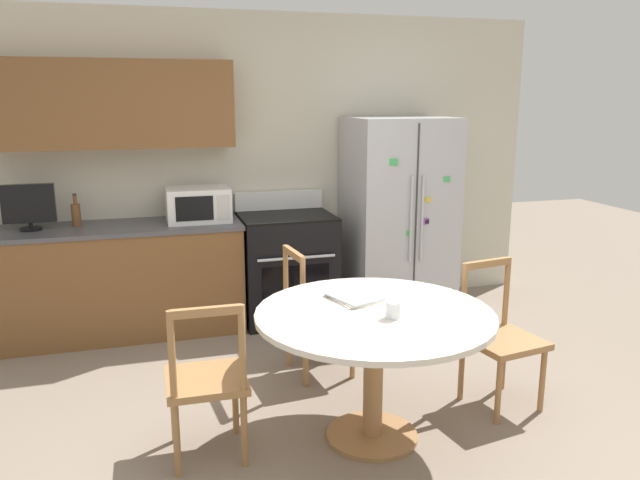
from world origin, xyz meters
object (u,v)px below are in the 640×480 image
at_px(microwave, 198,204).
at_px(countertop_tv, 29,206).
at_px(counter_bottle, 76,214).
at_px(dining_chair_left, 207,382).
at_px(candle_glass, 393,311).
at_px(dining_chair_far, 316,314).
at_px(refrigerator, 398,216).
at_px(oven_range, 287,266).
at_px(dining_chair_right, 500,339).

distance_m(microwave, countertop_tv, 1.27).
height_order(counter_bottle, dining_chair_left, counter_bottle).
bearing_deg(candle_glass, dining_chair_far, 97.23).
bearing_deg(refrigerator, candle_glass, -113.90).
xyz_separation_m(oven_range, countertop_tv, (-2.00, 0.04, 0.62)).
relative_size(dining_chair_far, candle_glass, 10.12).
relative_size(microwave, dining_chair_far, 0.56).
relative_size(refrigerator, countertop_tv, 4.52).
xyz_separation_m(dining_chair_far, dining_chair_right, (0.98, -0.75, 0.00)).
relative_size(oven_range, dining_chair_far, 1.20).
bearing_deg(counter_bottle, refrigerator, -3.07).
xyz_separation_m(oven_range, microwave, (-0.73, 0.05, 0.57)).
bearing_deg(countertop_tv, dining_chair_left, -61.74).
xyz_separation_m(refrigerator, dining_chair_far, (-1.08, -1.10, -0.43)).
bearing_deg(oven_range, dining_chair_far, -93.28).
relative_size(oven_range, dining_chair_right, 1.20).
xyz_separation_m(refrigerator, dining_chair_left, (-1.92, -1.94, -0.43)).
distance_m(microwave, dining_chair_far, 1.49).
bearing_deg(oven_range, dining_chair_left, -114.53).
relative_size(dining_chair_right, candle_glass, 10.12).
distance_m(refrigerator, dining_chair_right, 1.90).
xyz_separation_m(oven_range, dining_chair_right, (0.91, -1.90, -0.03)).
distance_m(refrigerator, countertop_tv, 3.02).
height_order(refrigerator, dining_chair_far, refrigerator).
xyz_separation_m(microwave, dining_chair_left, (-0.18, -2.04, -0.60)).
distance_m(oven_range, countertop_tv, 2.09).
xyz_separation_m(counter_bottle, candle_glass, (1.74, -2.28, -0.20)).
relative_size(oven_range, counter_bottle, 4.17).
xyz_separation_m(refrigerator, oven_range, (-1.01, 0.05, -0.39)).
bearing_deg(refrigerator, counter_bottle, 176.93).
xyz_separation_m(dining_chair_right, candle_glass, (-0.84, -0.28, 0.36)).
bearing_deg(dining_chair_far, refrigerator, 130.18).
relative_size(microwave, countertop_tv, 1.32).
relative_size(dining_chair_left, candle_glass, 10.12).
bearing_deg(counter_bottle, candle_glass, -52.63).
bearing_deg(candle_glass, microwave, 109.63).
distance_m(oven_range, dining_chair_left, 2.19).
height_order(dining_chair_right, candle_glass, dining_chair_right).
xyz_separation_m(microwave, candle_glass, (0.79, -2.23, -0.24)).
relative_size(refrigerator, dining_chair_left, 1.91).
xyz_separation_m(microwave, counter_bottle, (-0.94, 0.05, -0.04)).
bearing_deg(counter_bottle, countertop_tv, -169.44).
relative_size(refrigerator, dining_chair_far, 1.91).
bearing_deg(countertop_tv, refrigerator, -1.59).
xyz_separation_m(oven_range, candle_glass, (0.07, -2.18, 0.33)).
height_order(microwave, counter_bottle, microwave).
bearing_deg(countertop_tv, dining_chair_far, -31.47).
distance_m(counter_bottle, dining_chair_left, 2.29).
distance_m(microwave, counter_bottle, 0.95).
relative_size(countertop_tv, dining_chair_right, 0.42).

